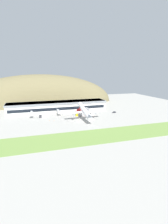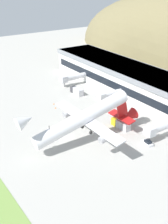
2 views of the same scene
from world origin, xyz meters
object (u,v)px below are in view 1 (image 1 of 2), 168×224
object	(u,v)px
jetway_0	(32,113)
service_car_0	(114,112)
traffic_cone_0	(54,121)
jetway_2	(89,110)
box_truck	(43,116)
jetway_1	(59,111)
traffic_cone_1	(50,120)
terminal_building	(58,106)
service_car_1	(92,114)
fuel_truck	(79,114)
cargo_airplane	(85,111)

from	to	relation	value
jetway_0	service_car_0	world-z (taller)	jetway_0
traffic_cone_0	service_car_0	bearing A→B (deg)	10.33
jetway_2	box_truck	bearing A→B (deg)	-176.89
jetway_1	traffic_cone_1	world-z (taller)	jetway_1
terminal_building	service_car_1	size ratio (longest dim) A/B	25.88
box_truck	traffic_cone_0	size ratio (longest dim) A/B	14.22
jetway_0	jetway_1	xyz separation A→B (m)	(27.61, 1.04, -0.00)
jetway_1	fuel_truck	xyz separation A→B (m)	(19.85, -9.71, -2.57)
service_car_1	fuel_truck	bearing A→B (deg)	178.55
jetway_0	traffic_cone_1	xyz separation A→B (m)	(15.65, -18.57, -3.71)
jetway_1	service_car_0	distance (m)	61.65
service_car_0	service_car_1	xyz separation A→B (m)	(-27.14, -1.58, 0.03)
box_truck	traffic_cone_1	world-z (taller)	box_truck
jetway_2	service_car_1	size ratio (longest dim) A/B	3.86
service_car_0	fuel_truck	distance (m)	41.15
service_car_0	service_car_1	distance (m)	27.18
jetway_0	jetway_2	distance (m)	60.46
terminal_building	jetway_2	size ratio (longest dim) A/B	6.71
jetway_0	traffic_cone_0	world-z (taller)	jetway_0
jetway_1	service_car_1	xyz separation A→B (m)	(33.84, -10.06, -3.34)
service_car_0	traffic_cone_0	xyz separation A→B (m)	(-68.87, -12.55, -0.34)
box_truck	traffic_cone_1	distance (m)	15.16
service_car_0	traffic_cone_0	bearing A→B (deg)	-169.67
terminal_building	cargo_airplane	world-z (taller)	cargo_airplane
cargo_airplane	service_car_1	distance (m)	21.91
service_car_0	traffic_cone_0	world-z (taller)	service_car_0
terminal_building	jetway_1	bearing A→B (deg)	-96.30
service_car_0	fuel_truck	xyz separation A→B (m)	(-41.13, -1.22, 0.80)
cargo_airplane	terminal_building	bearing A→B (deg)	114.06
jetway_1	box_truck	bearing A→B (deg)	-162.53
service_car_1	terminal_building	bearing A→B (deg)	140.43
terminal_building	cargo_airplane	bearing A→B (deg)	-65.94
terminal_building	service_car_0	xyz separation A→B (m)	(59.16, -24.89, -6.01)
jetway_0	jetway_1	bearing A→B (deg)	2.16
terminal_building	box_truck	size ratio (longest dim) A/B	13.54
terminal_building	jetway_1	world-z (taller)	terminal_building
jetway_2	fuel_truck	distance (m)	15.07
jetway_2	traffic_cone_1	bearing A→B (deg)	-159.11
jetway_0	service_car_0	xyz separation A→B (m)	(88.58, -7.44, -3.37)
jetway_2	traffic_cone_1	world-z (taller)	jetway_2
terminal_building	jetway_1	xyz separation A→B (m)	(-1.81, -16.40, -2.65)
jetway_2	traffic_cone_1	xyz separation A→B (m)	(-44.79, -17.10, -3.71)
service_car_1	traffic_cone_0	xyz separation A→B (m)	(-41.73, -10.97, -0.37)
cargo_airplane	traffic_cone_0	distance (m)	30.03
traffic_cone_0	fuel_truck	bearing A→B (deg)	22.21
cargo_airplane	traffic_cone_0	world-z (taller)	cargo_airplane
traffic_cone_0	traffic_cone_1	world-z (taller)	same
terminal_building	cargo_airplane	size ratio (longest dim) A/B	2.48
jetway_2	box_truck	size ratio (longest dim) A/B	2.02
box_truck	traffic_cone_0	world-z (taller)	box_truck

